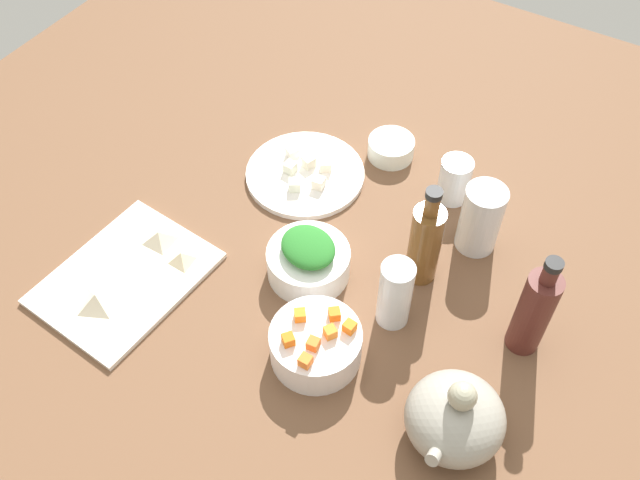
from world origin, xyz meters
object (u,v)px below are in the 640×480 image
Objects in this scene: drinking_glass_2 at (455,180)px; bowl_carrots at (316,345)px; cutting_board at (126,278)px; teapot at (455,418)px; bottle_0 at (534,311)px; bottle_1 at (425,242)px; bowl_greens at (308,262)px; drinking_glass_0 at (481,219)px; bowl_small_side at (391,148)px; drinking_glass_1 at (395,294)px; plate_tofu at (305,174)px.

bowl_carrots is at bearing -5.65° from drinking_glass_2.
teapot is at bearing 93.15° from cutting_board.
bottle_0 reaches higher than cutting_board.
bowl_greens is at bearing -59.61° from bottle_1.
bowl_carrots is at bearing -19.97° from drinking_glass_0.
bowl_small_side is at bearing -177.71° from bowl_greens.
bottle_0 reaches higher than drinking_glass_1.
drinking_glass_1 reaches higher than bowl_small_side.
drinking_glass_0 reaches higher than bowl_small_side.
bowl_greens reaches higher than plate_tofu.
cutting_board is 2.10× the size of drinking_glass_0.
bowl_greens is 37.59cm from teapot.
plate_tofu is 29.57cm from drinking_glass_2.
drinking_glass_0 is at bearing 92.46° from plate_tofu.
plate_tofu is 1.11× the size of bottle_1.
bowl_greens is at bearing 124.10° from cutting_board.
bowl_greens is (20.12, 13.26, 2.27)cm from plate_tofu.
bottle_0 is 1.01× the size of bottle_1.
drinking_glass_1 is (20.86, 30.44, 6.30)cm from plate_tofu.
bottle_1 reaches higher than drinking_glass_2.
bowl_carrots is 15.40cm from drinking_glass_1.
cutting_board is 1.94× the size of bowl_carrots.
bottle_0 is (-19.85, 28.01, 5.99)cm from bowl_carrots.
drinking_glass_0 is at bearing 45.11° from drinking_glass_2.
bowl_carrots is 24.64cm from teapot.
drinking_glass_0 and drinking_glass_1 have the same top height.
bottle_1 is at bearing 163.06° from bowl_carrots.
bowl_greens is 38.91cm from bottle_0.
drinking_glass_2 is (-24.12, -23.66, -4.54)cm from bottle_0.
plate_tofu is 1.59× the size of bowl_carrots.
plate_tofu is at bearing -69.92° from drinking_glass_2.
bowl_carrots is (33.91, 23.16, 2.63)cm from plate_tofu.
plate_tofu is at bearing -146.60° from bowl_greens.
teapot is (14.89, 34.40, 2.69)cm from bowl_greens.
teapot is 22.33cm from drinking_glass_1.
drinking_glass_1 is at bearing 150.84° from bowl_carrots.
bowl_small_side is 31.28cm from bottle_1.
drinking_glass_1 is at bearing 87.54° from bowl_greens.
teapot reaches higher than bowl_greens.
bowl_small_side reaches higher than cutting_board.
drinking_glass_1 reaches higher than bowl_greens.
drinking_glass_2 is at bearing 139.60° from cutting_board.
drinking_glass_0 is (-21.67, 22.78, 4.02)cm from bowl_greens.
bottle_0 is at bearing 99.07° from bowl_greens.
bowl_small_side is 0.57× the size of teapot.
bowl_carrots is at bearing -16.94° from bottle_1.
drinking_glass_1 is at bearing 111.65° from cutting_board.
bowl_greens is 0.68× the size of bottle_0.
cutting_board is 64.13cm from drinking_glass_0.
bottle_0 is at bearing 44.46° from drinking_glass_2.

